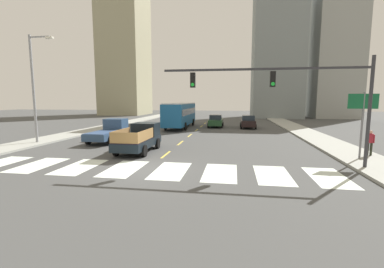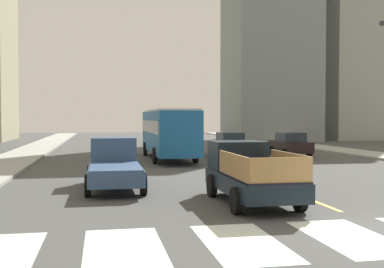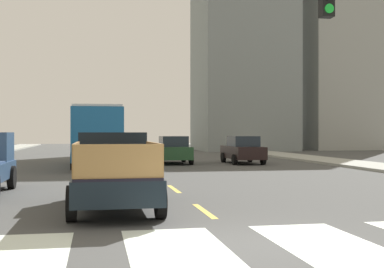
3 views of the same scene
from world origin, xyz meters
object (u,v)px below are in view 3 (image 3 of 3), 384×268
Objects in this scene: sedan_near_right at (173,150)px; pickup_stakebed at (114,172)px; city_bus at (97,132)px; sedan_far at (243,150)px.

pickup_stakebed is at bearing -105.82° from sedan_near_right.
pickup_stakebed is 18.59m from sedan_near_right.
city_bus is at bearing 90.29° from pickup_stakebed.
pickup_stakebed is at bearing -113.59° from sedan_far.
sedan_far is (9.01, 0.94, -1.09)m from city_bus.
city_bus is at bearing -171.23° from sedan_far.
sedan_near_right is at bearing 20.93° from city_bus.
pickup_stakebed is 0.48× the size of city_bus.
sedan_far is at bearing 7.83° from city_bus.
sedan_near_right is at bearing 173.90° from sedan_far.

